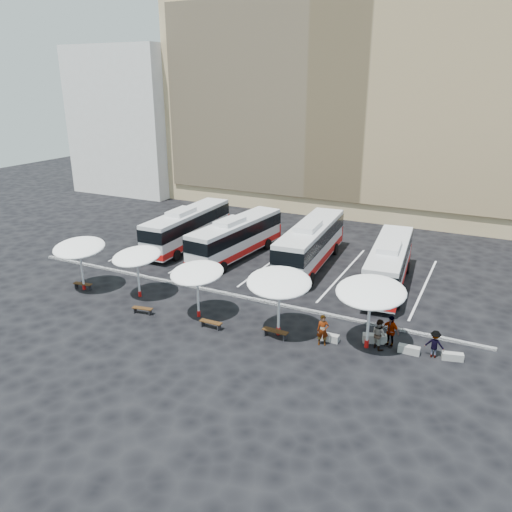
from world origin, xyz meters
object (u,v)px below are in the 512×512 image
at_px(sunshade_4, 371,292).
at_px(conc_bench_1, 375,338).
at_px(sunshade_0, 79,248).
at_px(wood_bench_1, 142,309).
at_px(bus_1, 236,237).
at_px(passenger_3, 435,344).
at_px(conc_bench_3, 452,357).
at_px(bus_3, 389,263).
at_px(bus_2, 311,243).
at_px(wood_bench_0, 83,285).
at_px(sunshade_3, 279,282).
at_px(wood_bench_3, 275,332).
at_px(wood_bench_2, 211,323).
at_px(passenger_0, 323,330).
at_px(passenger_2, 390,331).
at_px(conc_bench_2, 409,350).
at_px(sunshade_2, 197,273).
at_px(sunshade_1, 137,256).
at_px(bus_0, 188,226).
at_px(passenger_1, 379,334).
at_px(conc_bench_0, 329,337).

height_order(sunshade_4, conc_bench_1, sunshade_4).
relative_size(sunshade_0, wood_bench_1, 3.28).
relative_size(bus_1, passenger_3, 7.19).
distance_m(bus_1, conc_bench_3, 20.30).
height_order(bus_1, bus_3, bus_1).
xyz_separation_m(bus_2, conc_bench_3, (11.80, -10.02, -1.70)).
bearing_deg(bus_2, wood_bench_0, -141.73).
bearing_deg(passenger_3, sunshade_3, 9.92).
bearing_deg(wood_bench_3, wood_bench_2, -170.76).
height_order(bus_1, passenger_0, bus_1).
bearing_deg(passenger_2, bus_2, 150.70).
relative_size(bus_3, sunshade_4, 2.79).
distance_m(bus_1, sunshade_0, 12.66).
height_order(conc_bench_2, passenger_3, passenger_3).
relative_size(bus_1, conc_bench_2, 9.68).
height_order(sunshade_2, conc_bench_2, sunshade_2).
distance_m(sunshade_3, conc_bench_1, 6.27).
distance_m(sunshade_4, wood_bench_1, 14.30).
relative_size(sunshade_3, wood_bench_3, 3.15).
bearing_deg(sunshade_1, conc_bench_3, 2.35).
bearing_deg(wood_bench_1, wood_bench_3, 5.85).
xyz_separation_m(sunshade_0, wood_bench_3, (15.01, -0.36, -2.75)).
height_order(bus_0, passenger_3, bus_0).
bearing_deg(passenger_2, sunshade_3, -145.44).
xyz_separation_m(conc_bench_2, conc_bench_3, (2.19, 0.32, -0.01)).
bearing_deg(wood_bench_2, conc_bench_1, 16.06).
xyz_separation_m(sunshade_4, passenger_1, (0.61, 0.18, -2.47)).
bearing_deg(conc_bench_0, wood_bench_0, -177.96).
xyz_separation_m(sunshade_4, conc_bench_1, (0.27, 0.74, -3.10)).
bearing_deg(bus_0, sunshade_1, -75.13).
bearing_deg(wood_bench_3, conc_bench_0, 19.66).
height_order(passenger_0, passenger_3, passenger_0).
xyz_separation_m(sunshade_2, passenger_2, (11.50, 1.60, -2.00)).
relative_size(sunshade_4, conc_bench_2, 3.43).
bearing_deg(passenger_3, conc_bench_1, -2.09).
distance_m(conc_bench_0, passenger_0, 0.91).
bearing_deg(passenger_1, wood_bench_1, 48.67).
distance_m(bus_0, wood_bench_1, 13.81).
bearing_deg(sunshade_4, sunshade_1, -179.60).
xyz_separation_m(sunshade_0, wood_bench_2, (11.08, -1.00, -2.78)).
xyz_separation_m(sunshade_2, wood_bench_3, (5.43, -0.36, -2.56)).
bearing_deg(bus_0, wood_bench_3, -42.14).
relative_size(bus_0, sunshade_1, 2.95).
relative_size(wood_bench_1, passenger_3, 0.89).
xyz_separation_m(wood_bench_2, conc_bench_0, (6.81, 1.67, -0.12)).
bearing_deg(conc_bench_2, wood_bench_2, -168.34).
height_order(bus_3, passenger_3, bus_3).
xyz_separation_m(bus_2, sunshade_2, (-3.03, -11.64, 1.02)).
relative_size(bus_1, wood_bench_3, 7.18).
bearing_deg(passenger_3, bus_1, -28.23).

